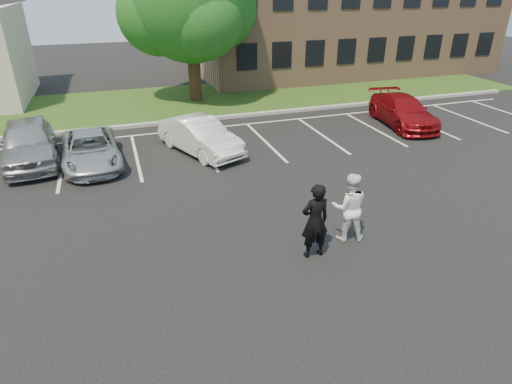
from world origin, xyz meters
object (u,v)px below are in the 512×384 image
Objects in this scene: tree at (191,3)px; car_silver_west at (28,142)px; man_black_suit at (315,221)px; car_silver_minivan at (91,150)px; man_white_shirt at (349,207)px; car_red_compact at (403,111)px; office_building at (343,13)px; car_white_sedan at (200,136)px.

tree is 1.80× the size of car_silver_west.
car_silver_minivan is at bearing -57.17° from man_black_suit.
man_black_suit is (-0.35, -16.66, -4.32)m from tree.
car_red_compact is at bearing -113.53° from man_white_shirt.
office_building is at bearing -98.51° from man_white_shirt.
car_white_sedan reaches higher than car_silver_minivan.
tree is at bearing -91.81° from man_black_suit.
tree reaches higher than office_building.
man_white_shirt reaches higher than car_white_sedan.
car_silver_west is at bearing -173.44° from car_red_compact.
car_silver_west is (-20.71, -13.28, -3.33)m from office_building.
tree is at bearing 56.82° from car_white_sedan.
car_white_sedan is (-1.58, -8.42, -4.63)m from tree.
office_building is 26.25m from man_black_suit.
car_red_compact is (14.46, 0.46, 0.08)m from car_silver_minivan.
office_building reaches higher than car_red_compact.
office_building is 23.61m from car_silver_minivan.
car_white_sedan is (-2.45, 7.81, -0.27)m from man_white_shirt.
man_black_suit is 1.04× the size of man_white_shirt.
man_white_shirt is 10.35m from car_silver_minivan.
man_black_suit is at bearing 39.10° from man_white_shirt.
office_building is 2.55× the size of tree.
car_silver_west is at bearing -147.34° from office_building.
car_red_compact is at bearing -106.09° from office_building.
car_silver_west is 16.73m from car_red_compact.
tree is 4.28× the size of man_black_suit.
car_silver_minivan is (-5.84, -8.35, -4.73)m from tree.
car_silver_west is 6.61m from car_white_sedan.
man_black_suit is at bearing -104.08° from car_white_sedan.
car_white_sedan is (-14.20, -14.36, -3.44)m from office_building.
car_red_compact is at bearing -19.59° from car_white_sedan.
car_red_compact is at bearing -8.94° from car_silver_west.
office_building is 4.66× the size of car_red_compact.
car_silver_minivan is (-6.71, 7.87, -0.37)m from man_white_shirt.
tree reaches higher than car_silver_west.
man_black_suit reaches higher than car_white_sedan.
tree reaches higher than man_black_suit.
car_red_compact is at bearing -1.88° from car_silver_minivan.
office_building reaches higher than car_white_sedan.
car_silver_minivan is 4.26m from car_white_sedan.
man_white_shirt is (-11.75, -22.17, -3.17)m from office_building.
tree is 16.82m from man_white_shirt.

